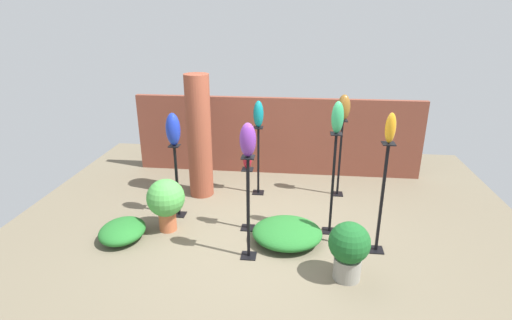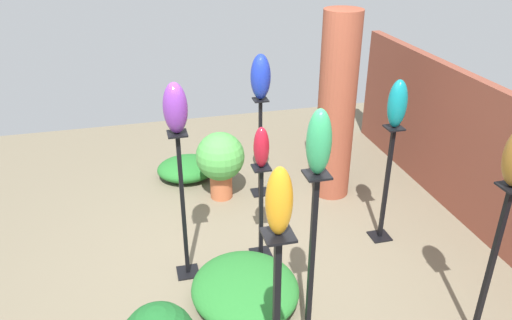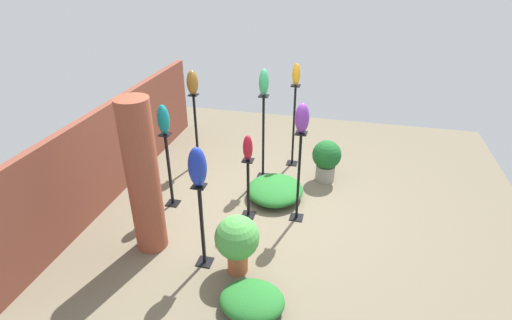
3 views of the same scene
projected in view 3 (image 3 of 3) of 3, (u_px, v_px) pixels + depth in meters
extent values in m
plane|color=#6B604C|center=(267.00, 207.00, 6.35)|extent=(8.00, 8.00, 0.00)
cube|color=brown|center=(116.00, 148.00, 6.52)|extent=(5.60, 0.12, 1.53)
cylinder|color=brown|center=(143.00, 178.00, 5.06)|extent=(0.42, 0.42, 2.13)
cube|color=black|center=(205.00, 262.00, 5.23)|extent=(0.20, 0.20, 0.01)
cube|color=black|center=(202.00, 226.00, 4.96)|extent=(0.04, 0.04, 1.18)
cube|color=black|center=(199.00, 186.00, 4.69)|extent=(0.16, 0.16, 0.02)
cube|color=black|center=(292.00, 163.00, 7.65)|extent=(0.20, 0.20, 0.01)
cube|color=black|center=(294.00, 126.00, 7.29)|extent=(0.04, 0.04, 1.55)
cube|color=black|center=(296.00, 86.00, 6.93)|extent=(0.16, 0.16, 0.02)
cube|color=black|center=(263.00, 176.00, 7.22)|extent=(0.20, 0.20, 0.01)
cube|color=black|center=(263.00, 138.00, 6.86)|extent=(0.04, 0.04, 1.53)
cube|color=black|center=(264.00, 96.00, 6.51)|extent=(0.16, 0.16, 0.02)
cube|color=black|center=(248.00, 215.00, 6.16)|extent=(0.20, 0.20, 0.01)
cube|color=black|center=(248.00, 189.00, 5.94)|extent=(0.04, 0.04, 0.97)
cube|color=black|center=(248.00, 160.00, 5.72)|extent=(0.16, 0.16, 0.01)
cube|color=black|center=(173.00, 203.00, 6.44)|extent=(0.20, 0.20, 0.01)
cube|color=black|center=(169.00, 170.00, 6.16)|extent=(0.04, 0.04, 1.23)
cube|color=black|center=(165.00, 134.00, 5.87)|extent=(0.16, 0.16, 0.02)
cube|color=black|center=(199.00, 162.00, 7.67)|extent=(0.20, 0.20, 0.01)
cube|color=black|center=(196.00, 130.00, 7.36)|extent=(0.04, 0.04, 1.37)
cube|color=black|center=(193.00, 95.00, 7.04)|extent=(0.16, 0.16, 0.02)
cube|color=black|center=(296.00, 217.00, 6.10)|extent=(0.20, 0.20, 0.01)
cube|color=black|center=(299.00, 178.00, 5.77)|extent=(0.04, 0.04, 1.42)
cube|color=black|center=(301.00, 133.00, 5.44)|extent=(0.16, 0.16, 0.02)
ellipsoid|color=#192D9E|center=(197.00, 167.00, 4.57)|extent=(0.22, 0.22, 0.50)
ellipsoid|color=orange|center=(296.00, 74.00, 6.83)|extent=(0.13, 0.14, 0.39)
ellipsoid|color=#2D9356|center=(264.00, 82.00, 6.40)|extent=(0.17, 0.16, 0.44)
ellipsoid|color=maroon|center=(248.00, 148.00, 5.62)|extent=(0.14, 0.14, 0.39)
ellipsoid|color=#0F727A|center=(163.00, 120.00, 5.76)|extent=(0.17, 0.18, 0.45)
ellipsoid|color=brown|center=(192.00, 83.00, 6.94)|extent=(0.22, 0.20, 0.43)
ellipsoid|color=#6B2D8C|center=(302.00, 118.00, 5.34)|extent=(0.20, 0.20, 0.42)
cylinder|color=#B25B38|center=(238.00, 261.00, 5.04)|extent=(0.26, 0.26, 0.29)
sphere|color=#479942|center=(237.00, 237.00, 4.87)|extent=(0.56, 0.56, 0.56)
cylinder|color=gray|center=(325.00, 173.00, 7.05)|extent=(0.33, 0.33, 0.29)
sphere|color=#195923|center=(327.00, 155.00, 6.88)|extent=(0.50, 0.50, 0.50)
ellipsoid|color=#236B28|center=(275.00, 190.00, 6.56)|extent=(0.99, 0.92, 0.28)
ellipsoid|color=#236B28|center=(252.00, 301.00, 4.50)|extent=(0.64, 0.75, 0.26)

